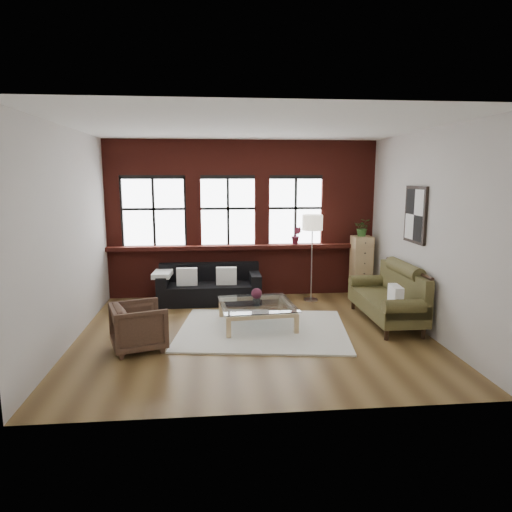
{
  "coord_description": "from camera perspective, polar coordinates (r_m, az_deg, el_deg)",
  "views": [
    {
      "loc": [
        -0.63,
        -6.94,
        2.48
      ],
      "look_at": [
        0.1,
        0.6,
        1.15
      ],
      "focal_mm": 32.0,
      "sensor_mm": 36.0,
      "label": 1
    }
  ],
  "objects": [
    {
      "name": "window_mid",
      "position": [
        9.42,
        -3.52,
        5.5
      ],
      "size": [
        1.38,
        0.1,
        1.5
      ],
      "primitive_type": null,
      "color": "black",
      "rests_on": "brick_backwall"
    },
    {
      "name": "armchair",
      "position": [
        6.86,
        -14.45,
        -8.55
      ],
      "size": [
        0.94,
        0.93,
        0.68
      ],
      "primitive_type": "imported",
      "rotation": [
        0.0,
        0.0,
        1.89
      ],
      "color": "#412C20",
      "rests_on": "floor"
    },
    {
      "name": "brick_backwall",
      "position": [
        9.44,
        -1.68,
        4.61
      ],
      "size": [
        5.5,
        0.12,
        3.2
      ],
      "primitive_type": null,
      "color": "#5A1C15",
      "rests_on": "floor"
    },
    {
      "name": "dark_sofa",
      "position": [
        9.09,
        -5.84,
        -3.56
      ],
      "size": [
        2.01,
        0.81,
        0.73
      ],
      "primitive_type": null,
      "color": "black",
      "rests_on": "floor"
    },
    {
      "name": "ceiling",
      "position": [
        7.0,
        -0.36,
        15.86
      ],
      "size": [
        5.5,
        5.5,
        0.0
      ],
      "primitive_type": "plane",
      "rotation": [
        3.14,
        0.0,
        0.0
      ],
      "color": "white",
      "rests_on": "ground"
    },
    {
      "name": "pillow_b",
      "position": [
        8.95,
        -3.72,
        -2.49
      ],
      "size": [
        0.41,
        0.16,
        0.34
      ],
      "primitive_type": "cube",
      "rotation": [
        0.0,
        0.0,
        -0.05
      ],
      "color": "white",
      "rests_on": "dark_sofa"
    },
    {
      "name": "coffee_table",
      "position": [
        7.69,
        0.08,
        -7.37
      ],
      "size": [
        1.3,
        1.3,
        0.4
      ],
      "primitive_type": null,
      "rotation": [
        0.0,
        0.0,
        0.09
      ],
      "color": "tan",
      "rests_on": "shag_rug"
    },
    {
      "name": "wall_poster",
      "position": [
        8.0,
        19.32,
        4.89
      ],
      "size": [
        0.05,
        0.74,
        0.94
      ],
      "primitive_type": null,
      "color": "black",
      "rests_on": "wall_right"
    },
    {
      "name": "potted_plant_top",
      "position": [
        9.58,
        13.19,
        3.48
      ],
      "size": [
        0.4,
        0.38,
        0.36
      ],
      "primitive_type": "imported",
      "rotation": [
        0.0,
        0.0,
        -0.36
      ],
      "color": "#2D5923",
      "rests_on": "drawer_chest"
    },
    {
      "name": "wall_front",
      "position": [
        4.57,
        2.48,
        -1.15
      ],
      "size": [
        5.5,
        0.0,
        5.5
      ],
      "primitive_type": "plane",
      "rotation": [
        -1.57,
        0.0,
        0.0
      ],
      "color": "beige",
      "rests_on": "ground"
    },
    {
      "name": "sill_plant",
      "position": [
        9.5,
        5.06,
        2.57
      ],
      "size": [
        0.24,
        0.22,
        0.37
      ],
      "primitive_type": "imported",
      "rotation": [
        0.0,
        0.0,
        -0.3
      ],
      "color": "#511B2D",
      "rests_on": "sill_ledge"
    },
    {
      "name": "window_left",
      "position": [
        9.49,
        -12.65,
        5.31
      ],
      "size": [
        1.38,
        0.1,
        1.5
      ],
      "primitive_type": null,
      "color": "black",
      "rests_on": "brick_backwall"
    },
    {
      "name": "wall_back",
      "position": [
        9.5,
        -1.71,
        4.64
      ],
      "size": [
        5.5,
        0.0,
        5.5
      ],
      "primitive_type": "plane",
      "rotation": [
        1.57,
        0.0,
        0.0
      ],
      "color": "beige",
      "rests_on": "ground"
    },
    {
      "name": "vase",
      "position": [
        7.61,
        0.08,
        -5.45
      ],
      "size": [
        0.14,
        0.14,
        0.14
      ],
      "primitive_type": "imported",
      "rotation": [
        0.0,
        0.0,
        0.08
      ],
      "color": "#B2B2B2",
      "rests_on": "coffee_table"
    },
    {
      "name": "floor_lamp",
      "position": [
        9.13,
        6.99,
        0.18
      ],
      "size": [
        0.4,
        0.4,
        1.88
      ],
      "primitive_type": null,
      "color": "#A5A5A8",
      "rests_on": "floor"
    },
    {
      "name": "pillow_a",
      "position": [
        8.96,
        -8.62,
        -2.57
      ],
      "size": [
        0.4,
        0.14,
        0.34
      ],
      "primitive_type": "cube",
      "rotation": [
        0.0,
        0.0,
        0.01
      ],
      "color": "white",
      "rests_on": "dark_sofa"
    },
    {
      "name": "drawer_chest",
      "position": [
        9.7,
        13.0,
        -1.29
      ],
      "size": [
        0.39,
        0.39,
        1.26
      ],
      "primitive_type": "cube",
      "color": "tan",
      "rests_on": "floor"
    },
    {
      "name": "flowers",
      "position": [
        7.58,
        0.08,
        -4.7
      ],
      "size": [
        0.18,
        0.18,
        0.18
      ],
      "primitive_type": "sphere",
      "color": "#511B2D",
      "rests_on": "vase"
    },
    {
      "name": "sill_ledge",
      "position": [
        9.42,
        -1.63,
        1.16
      ],
      "size": [
        5.5,
        0.3,
        0.08
      ],
      "primitive_type": "cube",
      "color": "#5A1C15",
      "rests_on": "brick_backwall"
    },
    {
      "name": "pillow_settee",
      "position": [
        7.51,
        17.04,
        -4.84
      ],
      "size": [
        0.17,
        0.39,
        0.34
      ],
      "primitive_type": "cube",
      "rotation": [
        0.0,
        0.0,
        -0.08
      ],
      "color": "white",
      "rests_on": "vintage_settee"
    },
    {
      "name": "shag_rug",
      "position": [
        7.51,
        0.83,
        -9.19
      ],
      "size": [
        2.95,
        2.46,
        0.03
      ],
      "primitive_type": "cube",
      "rotation": [
        0.0,
        0.0,
        -0.14
      ],
      "color": "beige",
      "rests_on": "floor"
    },
    {
      "name": "wall_left",
      "position": [
        7.31,
        -22.37,
        2.3
      ],
      "size": [
        0.0,
        5.0,
        5.0
      ],
      "primitive_type": "plane",
      "rotation": [
        1.57,
        0.0,
        1.57
      ],
      "color": "beige",
      "rests_on": "ground"
    },
    {
      "name": "window_right",
      "position": [
        9.57,
        4.93,
        5.55
      ],
      "size": [
        1.38,
        0.1,
        1.5
      ],
      "primitive_type": null,
      "color": "black",
      "rests_on": "brick_backwall"
    },
    {
      "name": "wall_right",
      "position": [
        7.77,
        20.34,
        2.83
      ],
      "size": [
        0.0,
        5.0,
        5.0
      ],
      "primitive_type": "plane",
      "rotation": [
        1.57,
        0.0,
        -1.57
      ],
      "color": "beige",
      "rests_on": "ground"
    },
    {
      "name": "vintage_settee",
      "position": [
        8.09,
        15.94,
        -4.5
      ],
      "size": [
        0.86,
        1.93,
        1.03
      ],
      "primitive_type": null,
      "color": "#4A4522",
      "rests_on": "floor"
    },
    {
      "name": "floor",
      "position": [
        7.39,
        -0.33,
        -9.64
      ],
      "size": [
        5.5,
        5.5,
        0.0
      ],
      "primitive_type": "plane",
      "color": "brown",
      "rests_on": "ground"
    }
  ]
}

